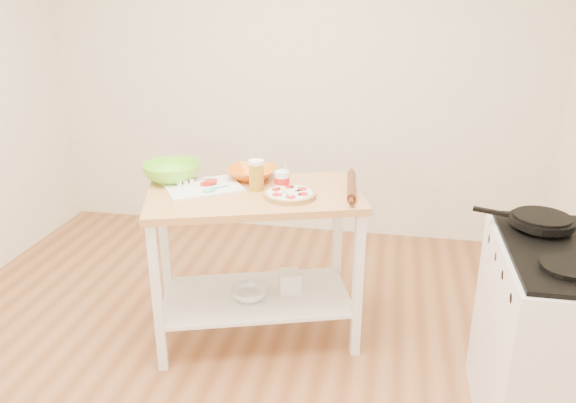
# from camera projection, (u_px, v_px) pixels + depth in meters

# --- Properties ---
(room_shell) EXTENTS (4.04, 4.54, 2.74)m
(room_shell) POSITION_uv_depth(u_px,v_px,m) (197.00, 141.00, 2.33)
(room_shell) COLOR #A4663C
(room_shell) RESTS_ON ground
(prep_island) EXTENTS (1.30, 0.96, 0.90)m
(prep_island) POSITION_uv_depth(u_px,v_px,m) (255.00, 235.00, 3.15)
(prep_island) COLOR tan
(prep_island) RESTS_ON ground
(gas_stove) EXTENTS (0.72, 0.84, 1.11)m
(gas_stove) POSITION_uv_depth(u_px,v_px,m) (573.00, 347.00, 2.46)
(gas_stove) COLOR white
(gas_stove) RESTS_ON ground
(skillet) EXTENTS (0.42, 0.28, 0.03)m
(skillet) POSITION_uv_depth(u_px,v_px,m) (540.00, 221.00, 2.50)
(skillet) COLOR black
(skillet) RESTS_ON gas_stove
(pizza) EXTENTS (0.28, 0.28, 0.04)m
(pizza) POSITION_uv_depth(u_px,v_px,m) (290.00, 194.00, 3.00)
(pizza) COLOR tan
(pizza) RESTS_ON prep_island
(cutting_board) EXTENTS (0.50, 0.47, 0.04)m
(cutting_board) POSITION_uv_depth(u_px,v_px,m) (203.00, 187.00, 3.13)
(cutting_board) COLOR white
(cutting_board) RESTS_ON prep_island
(spatula) EXTENTS (0.11, 0.14, 0.01)m
(spatula) POSITION_uv_depth(u_px,v_px,m) (215.00, 189.00, 3.07)
(spatula) COLOR #3FC4B2
(spatula) RESTS_ON cutting_board
(knife) EXTENTS (0.26, 0.09, 0.01)m
(knife) POSITION_uv_depth(u_px,v_px,m) (188.00, 180.00, 3.22)
(knife) COLOR silver
(knife) RESTS_ON cutting_board
(orange_bowl) EXTENTS (0.29, 0.29, 0.07)m
(orange_bowl) POSITION_uv_depth(u_px,v_px,m) (252.00, 173.00, 3.27)
(orange_bowl) COLOR orange
(orange_bowl) RESTS_ON prep_island
(green_bowl) EXTENTS (0.36, 0.36, 0.10)m
(green_bowl) POSITION_uv_depth(u_px,v_px,m) (172.00, 172.00, 3.24)
(green_bowl) COLOR #7AD62D
(green_bowl) RESTS_ON prep_island
(beer_pint) EXTENTS (0.08, 0.08, 0.17)m
(beer_pint) POSITION_uv_depth(u_px,v_px,m) (256.00, 175.00, 3.07)
(beer_pint) COLOR #AA831F
(beer_pint) RESTS_ON prep_island
(yogurt_tub) EXTENTS (0.09, 0.09, 0.18)m
(yogurt_tub) POSITION_uv_depth(u_px,v_px,m) (282.00, 180.00, 3.10)
(yogurt_tub) COLOR white
(yogurt_tub) RESTS_ON prep_island
(rolling_pin) EXTENTS (0.08, 0.42, 0.05)m
(rolling_pin) POSITION_uv_depth(u_px,v_px,m) (351.00, 186.00, 3.09)
(rolling_pin) COLOR #502712
(rolling_pin) RESTS_ON prep_island
(shelf_glass_bowl) EXTENTS (0.25, 0.25, 0.07)m
(shelf_glass_bowl) POSITION_uv_depth(u_px,v_px,m) (249.00, 293.00, 3.25)
(shelf_glass_bowl) COLOR silver
(shelf_glass_bowl) RESTS_ON prep_island
(shelf_bin) EXTENTS (0.15, 0.15, 0.12)m
(shelf_bin) POSITION_uv_depth(u_px,v_px,m) (290.00, 281.00, 3.32)
(shelf_bin) COLOR white
(shelf_bin) RESTS_ON prep_island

